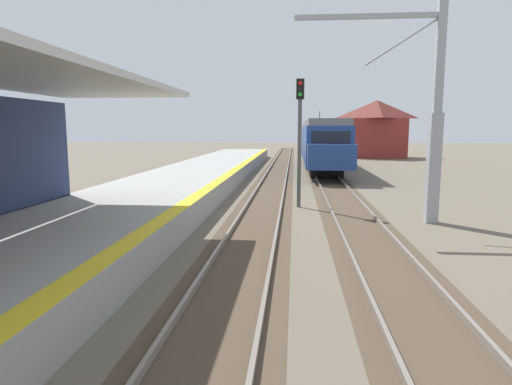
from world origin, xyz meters
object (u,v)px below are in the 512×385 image
Objects in this scene: rail_signal_post at (300,130)px; catenary_pylon_far_side at (427,117)px; approaching_train at (322,142)px; distant_trackside_house at (376,128)px.

rail_signal_post is 5.01m from catenary_pylon_far_side.
approaching_train is 2.61× the size of catenary_pylon_far_side.
rail_signal_post is 34.10m from distant_trackside_house.
distant_trackside_house reaches higher than rail_signal_post.
distant_trackside_house is at bearing 74.78° from rail_signal_post.
catenary_pylon_far_side is (4.24, -2.65, 0.41)m from rail_signal_post.
catenary_pylon_far_side is at bearing -83.56° from approaching_train.
catenary_pylon_far_side is at bearing -97.55° from distant_trackside_house.
approaching_train is 17.00m from distant_trackside_house.
approaching_train is 3.77× the size of rail_signal_post.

